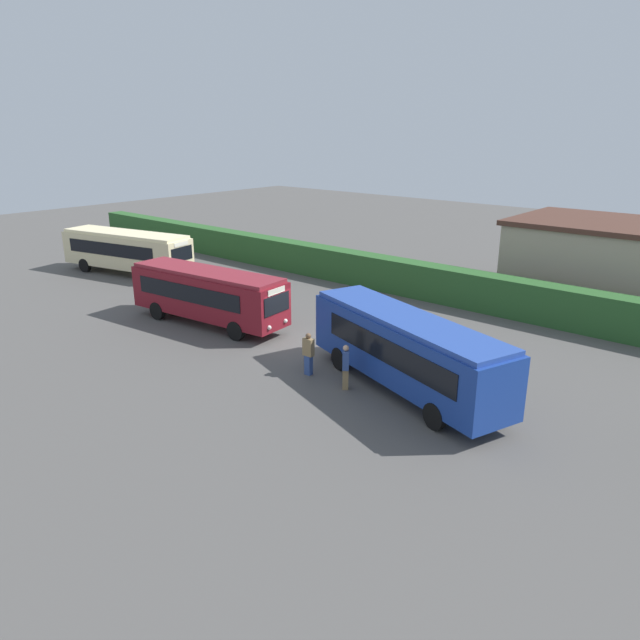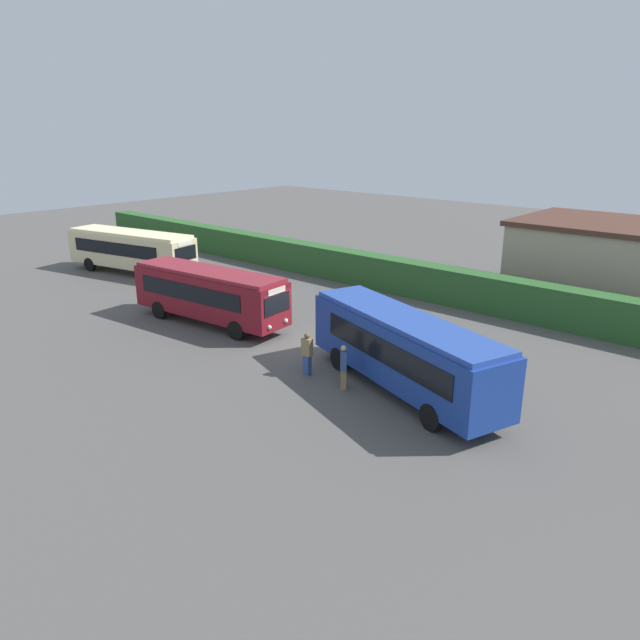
{
  "view_description": "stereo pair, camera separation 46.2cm",
  "coord_description": "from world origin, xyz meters",
  "px_view_note": "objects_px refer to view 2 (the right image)",
  "views": [
    {
      "loc": [
        19.3,
        -19.9,
        10.24
      ],
      "look_at": [
        1.77,
        0.39,
        1.38
      ],
      "focal_mm": 33.14,
      "sensor_mm": 36.0,
      "label": 1
    },
    {
      "loc": [
        19.65,
        -19.6,
        10.24
      ],
      "look_at": [
        1.77,
        0.39,
        1.38
      ],
      "focal_mm": 33.14,
      "sensor_mm": 36.0,
      "label": 2
    }
  ],
  "objects_px": {
    "bus_maroon": "(209,293)",
    "person_left": "(241,290)",
    "person_right": "(344,366)",
    "bus_cream": "(131,249)",
    "bus_blue": "(403,349)",
    "person_center": "(307,353)",
    "traffic_cone": "(376,309)"
  },
  "relations": [
    {
      "from": "bus_cream",
      "to": "person_right",
      "type": "xyz_separation_m",
      "value": [
        24.19,
        -5.17,
        -0.76
      ]
    },
    {
      "from": "bus_cream",
      "to": "person_left",
      "type": "height_order",
      "value": "bus_cream"
    },
    {
      "from": "traffic_cone",
      "to": "bus_cream",
      "type": "bearing_deg",
      "value": -168.45
    },
    {
      "from": "bus_blue",
      "to": "person_center",
      "type": "bearing_deg",
      "value": 37.76
    },
    {
      "from": "person_center",
      "to": "traffic_cone",
      "type": "distance_m",
      "value": 9.49
    },
    {
      "from": "bus_blue",
      "to": "person_left",
      "type": "distance_m",
      "value": 14.11
    },
    {
      "from": "person_right",
      "to": "bus_blue",
      "type": "bearing_deg",
      "value": 0.77
    },
    {
      "from": "bus_blue",
      "to": "person_right",
      "type": "height_order",
      "value": "bus_blue"
    },
    {
      "from": "bus_maroon",
      "to": "person_left",
      "type": "xyz_separation_m",
      "value": [
        -1.11,
        3.15,
        -0.7
      ]
    },
    {
      "from": "person_center",
      "to": "traffic_cone",
      "type": "bearing_deg",
      "value": -164.14
    },
    {
      "from": "bus_blue",
      "to": "traffic_cone",
      "type": "bearing_deg",
      "value": -28.93
    },
    {
      "from": "person_left",
      "to": "traffic_cone",
      "type": "xyz_separation_m",
      "value": [
        6.75,
        4.27,
        -0.73
      ]
    },
    {
      "from": "bus_maroon",
      "to": "person_left",
      "type": "distance_m",
      "value": 3.41
    },
    {
      "from": "bus_blue",
      "to": "person_center",
      "type": "relative_size",
      "value": 5.48
    },
    {
      "from": "bus_cream",
      "to": "bus_blue",
      "type": "bearing_deg",
      "value": -20.48
    },
    {
      "from": "person_left",
      "to": "person_center",
      "type": "bearing_deg",
      "value": 17.84
    },
    {
      "from": "bus_cream",
      "to": "bus_maroon",
      "type": "relative_size",
      "value": 1.09
    },
    {
      "from": "bus_cream",
      "to": "bus_maroon",
      "type": "distance_m",
      "value": 13.92
    },
    {
      "from": "person_center",
      "to": "person_right",
      "type": "distance_m",
      "value": 2.11
    },
    {
      "from": "bus_maroon",
      "to": "person_right",
      "type": "height_order",
      "value": "bus_maroon"
    },
    {
      "from": "bus_cream",
      "to": "person_left",
      "type": "relative_size",
      "value": 5.51
    },
    {
      "from": "bus_blue",
      "to": "person_right",
      "type": "bearing_deg",
      "value": 56.99
    },
    {
      "from": "person_left",
      "to": "traffic_cone",
      "type": "bearing_deg",
      "value": 76.0
    },
    {
      "from": "person_center",
      "to": "traffic_cone",
      "type": "xyz_separation_m",
      "value": [
        -2.97,
        8.98,
        -0.7
      ]
    },
    {
      "from": "person_left",
      "to": "person_right",
      "type": "distance_m",
      "value": 12.77
    },
    {
      "from": "person_left",
      "to": "bus_cream",
      "type": "bearing_deg",
      "value": -137.93
    },
    {
      "from": "bus_cream",
      "to": "person_right",
      "type": "height_order",
      "value": "bus_cream"
    },
    {
      "from": "person_right",
      "to": "bus_maroon",
      "type": "bearing_deg",
      "value": 133.68
    },
    {
      "from": "bus_cream",
      "to": "person_right",
      "type": "distance_m",
      "value": 24.75
    },
    {
      "from": "bus_cream",
      "to": "person_left",
      "type": "bearing_deg",
      "value": -14.04
    },
    {
      "from": "person_right",
      "to": "traffic_cone",
      "type": "distance_m",
      "value": 10.43
    },
    {
      "from": "bus_cream",
      "to": "traffic_cone",
      "type": "distance_m",
      "value": 19.56
    }
  ]
}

